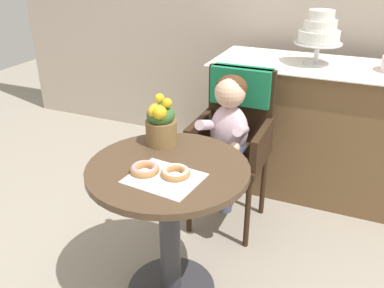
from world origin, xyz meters
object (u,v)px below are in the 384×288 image
at_px(wicker_chair, 235,123).
at_px(seated_child, 227,127).
at_px(flower_vase, 161,122).
at_px(tiered_cake_stand, 319,32).
at_px(donut_front, 145,169).
at_px(cafe_table, 169,207).
at_px(donut_mid, 176,172).

relative_size(wicker_chair, seated_child, 1.31).
bearing_deg(flower_vase, tiered_cake_stand, 63.76).
relative_size(wicker_chair, donut_front, 7.61).
xyz_separation_m(cafe_table, flower_vase, (-0.13, 0.19, 0.32)).
height_order(cafe_table, wicker_chair, wicker_chair).
height_order(flower_vase, tiered_cake_stand, tiered_cake_stand).
bearing_deg(wicker_chair, seated_child, -95.40).
xyz_separation_m(seated_child, donut_mid, (-0.00, -0.67, 0.06)).
relative_size(seated_child, tiered_cake_stand, 2.16).
xyz_separation_m(cafe_table, donut_mid, (0.07, -0.07, 0.23)).
xyz_separation_m(wicker_chair, donut_mid, (-0.00, -0.82, 0.10)).
relative_size(donut_front, flower_vase, 0.52).
bearing_deg(cafe_table, donut_mid, -43.72).
bearing_deg(donut_mid, donut_front, -169.39).
xyz_separation_m(seated_child, tiered_cake_stand, (0.35, 0.70, 0.42)).
relative_size(wicker_chair, donut_mid, 7.66).
xyz_separation_m(wicker_chair, flower_vase, (-0.20, -0.57, 0.19)).
xyz_separation_m(seated_child, flower_vase, (-0.20, -0.41, 0.15)).
height_order(wicker_chair, seated_child, seated_child).
distance_m(seated_child, donut_mid, 0.67).
bearing_deg(donut_front, wicker_chair, 81.10).
relative_size(wicker_chair, flower_vase, 3.93).
relative_size(donut_mid, flower_vase, 0.51).
bearing_deg(flower_vase, donut_front, -77.12).
xyz_separation_m(flower_vase, tiered_cake_stand, (0.55, 1.11, 0.27)).
bearing_deg(cafe_table, wicker_chair, 84.81).
distance_m(donut_front, flower_vase, 0.30).
distance_m(donut_mid, tiered_cake_stand, 1.46).
distance_m(donut_mid, flower_vase, 0.34).
xyz_separation_m(cafe_table, tiered_cake_stand, (0.42, 1.30, 0.59)).
xyz_separation_m(wicker_chair, tiered_cake_stand, (0.35, 0.54, 0.46)).
xyz_separation_m(wicker_chair, donut_front, (-0.13, -0.85, 0.10)).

